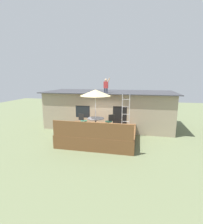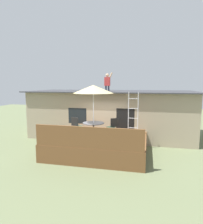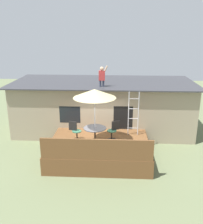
{
  "view_description": "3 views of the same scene",
  "coord_description": "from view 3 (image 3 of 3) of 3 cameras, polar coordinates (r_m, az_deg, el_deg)",
  "views": [
    {
      "loc": [
        2.43,
        -10.45,
        4.05
      ],
      "look_at": [
        -0.09,
        1.07,
        1.69
      ],
      "focal_mm": 27.49,
      "sensor_mm": 36.0,
      "label": 1
    },
    {
      "loc": [
        2.3,
        -9.38,
        3.39
      ],
      "look_at": [
        0.04,
        0.51,
        1.97
      ],
      "focal_mm": 32.28,
      "sensor_mm": 36.0,
      "label": 2
    },
    {
      "loc": [
        0.72,
        -11.11,
        5.77
      ],
      "look_at": [
        0.04,
        1.0,
        1.92
      ],
      "focal_mm": 41.2,
      "sensor_mm": 36.0,
      "label": 3
    }
  ],
  "objects": [
    {
      "name": "ground_plane",
      "position": [
        12.54,
        -0.45,
        -9.77
      ],
      "size": [
        40.0,
        40.0,
        0.0
      ],
      "primitive_type": "plane",
      "color": "#66704C"
    },
    {
      "name": "house",
      "position": [
        15.34,
        0.39,
        1.37
      ],
      "size": [
        10.5,
        4.5,
        2.94
      ],
      "color": "gray",
      "rests_on": "ground"
    },
    {
      "name": "deck",
      "position": [
        12.36,
        -0.46,
        -8.13
      ],
      "size": [
        4.62,
        3.81,
        0.8
      ],
      "primitive_type": "cube",
      "color": "brown",
      "rests_on": "ground"
    },
    {
      "name": "deck_railing",
      "position": [
        10.32,
        -1.13,
        -8.35
      ],
      "size": [
        4.52,
        0.08,
        0.9
      ],
      "primitive_type": "cube",
      "color": "brown",
      "rests_on": "deck"
    },
    {
      "name": "patio_table",
      "position": [
        11.78,
        -1.47,
        -4.24
      ],
      "size": [
        1.04,
        1.04,
        0.74
      ],
      "color": "black",
      "rests_on": "deck"
    },
    {
      "name": "patio_umbrella",
      "position": [
        11.24,
        -1.54,
        4.12
      ],
      "size": [
        1.9,
        1.9,
        2.54
      ],
      "color": "silver",
      "rests_on": "deck"
    },
    {
      "name": "step_ladder",
      "position": [
        12.61,
        7.1,
        -0.38
      ],
      "size": [
        0.52,
        0.04,
        2.2
      ],
      "color": "silver",
      "rests_on": "deck"
    },
    {
      "name": "person_figure",
      "position": [
        13.51,
        0.12,
        8.17
      ],
      "size": [
        0.47,
        0.2,
        1.11
      ],
      "color": "#33384C",
      "rests_on": "house"
    },
    {
      "name": "patio_chair_left",
      "position": [
        12.17,
        -5.81,
        -4.23
      ],
      "size": [
        0.61,
        0.44,
        0.92
      ],
      "rotation": [
        0.0,
        0.0,
        -0.27
      ],
      "color": "black",
      "rests_on": "deck"
    },
    {
      "name": "patio_chair_right",
      "position": [
        12.18,
        2.6,
        -4.15
      ],
      "size": [
        0.59,
        0.44,
        0.92
      ],
      "rotation": [
        0.0,
        0.0,
        -2.67
      ],
      "color": "black",
      "rests_on": "deck"
    }
  ]
}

